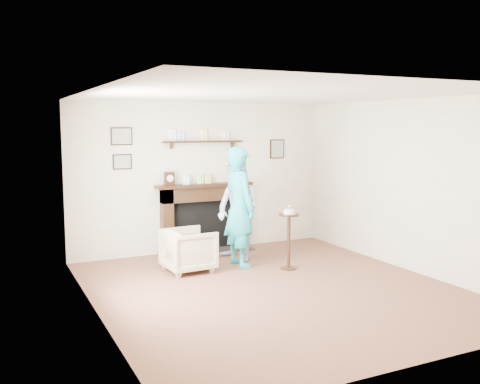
% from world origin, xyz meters
% --- Properties ---
extents(ground, '(5.00, 5.00, 0.00)m').
position_xyz_m(ground, '(0.00, 0.00, 0.00)').
color(ground, brown).
rests_on(ground, ground).
extents(room_shell, '(4.54, 5.02, 2.52)m').
position_xyz_m(room_shell, '(-0.00, 0.69, 1.62)').
color(room_shell, beige).
rests_on(room_shell, ground).
extents(armchair, '(0.73, 0.71, 0.63)m').
position_xyz_m(armchair, '(-0.69, 1.31, 0.00)').
color(armchair, '#BCAA8C').
rests_on(armchair, ground).
extents(man, '(0.80, 0.90, 1.55)m').
position_xyz_m(man, '(0.24, 1.59, 0.00)').
color(man, '#ADC2D9').
rests_on(man, ground).
extents(woman, '(0.47, 0.69, 1.81)m').
position_xyz_m(woman, '(0.10, 1.25, 0.00)').
color(woman, teal).
rests_on(woman, ground).
extents(pedestal_table, '(0.30, 0.30, 0.95)m').
position_xyz_m(pedestal_table, '(0.68, 0.78, 0.58)').
color(pedestal_table, black).
rests_on(pedestal_table, ground).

